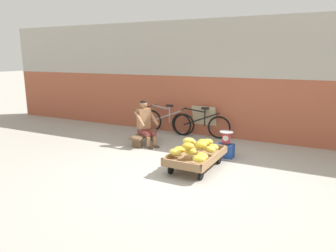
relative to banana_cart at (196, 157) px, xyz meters
name	(u,v)px	position (x,y,z in m)	size (l,w,h in m)	color
ground_plane	(181,174)	(-0.15, -0.41, -0.24)	(80.00, 80.00, 0.00)	#A39E93
back_wall	(230,79)	(-0.15, 2.82, 1.38)	(16.00, 0.30, 3.24)	#A35138
banana_cart	(196,157)	(0.00, 0.00, 0.00)	(0.89, 1.47, 0.36)	#8E6B47
banana_pile	(197,147)	(0.02, -0.04, 0.22)	(0.86, 1.41, 0.26)	yellow
low_bench	(144,136)	(-1.91, 1.13, -0.04)	(0.38, 1.12, 0.27)	brown
vendor_seated	(145,123)	(-1.83, 1.08, 0.33)	(0.74, 0.65, 1.14)	#9E704C
plastic_crate	(226,151)	(0.32, 1.00, -0.09)	(0.36, 0.28, 0.30)	#234CA8
weighing_scale	(226,138)	(0.32, 1.00, 0.21)	(0.30, 0.30, 0.29)	#28282D
bicycle_near_left	(167,121)	(-1.90, 2.43, 0.11)	(1.66, 0.48, 0.86)	black
bicycle_far_left	(201,125)	(-0.81, 2.42, 0.11)	(1.66, 0.48, 0.86)	black
sign_board	(204,121)	(-0.80, 2.65, 0.19)	(0.70, 0.28, 0.87)	#C6B289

